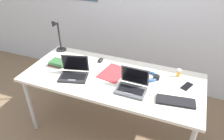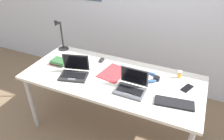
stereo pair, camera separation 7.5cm
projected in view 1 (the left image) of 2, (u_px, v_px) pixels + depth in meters
The scene contains 13 objects.
ground_plane at pixel (112, 127), 2.55m from camera, with size 12.00×12.00×0.00m, color #7A6047.
desk at pixel (112, 81), 2.18m from camera, with size 1.80×0.80×0.74m.
desk_lamp at pixel (58, 37), 2.50m from camera, with size 0.12×0.18×0.40m.
laptop_front_right at pixel (74, 73), 2.13m from camera, with size 0.32×0.28×0.21m.
laptop_center at pixel (132, 86), 1.95m from camera, with size 0.27×0.22×0.20m.
external_keyboard at pixel (175, 101), 1.82m from camera, with size 0.33×0.12×0.02m, color black.
computer_mouse at pixel (101, 60), 2.40m from camera, with size 0.06×0.10×0.03m, color black.
cell_phone at pixel (187, 86), 2.01m from camera, with size 0.06×0.14×0.01m, color black.
headphones at pixel (149, 76), 2.13m from camera, with size 0.21×0.18×0.04m.
pill_bottle at pixel (179, 73), 2.13m from camera, with size 0.04×0.04×0.08m.
book_stack at pixel (58, 63), 2.33m from camera, with size 0.22×0.15×0.05m.
paper_folder_front_right at pixel (113, 73), 2.20m from camera, with size 0.23×0.31×0.01m, color red.
coffee_mug at pixel (81, 61), 2.33m from camera, with size 0.11×0.08×0.09m.
Camera 1 is at (0.65, -1.65, 1.96)m, focal length 34.03 mm.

